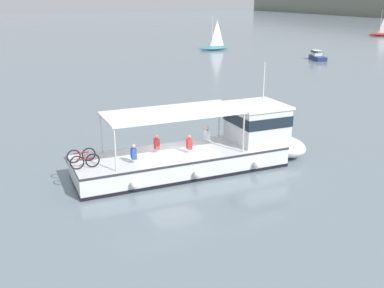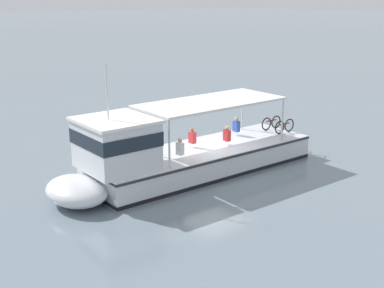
% 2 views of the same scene
% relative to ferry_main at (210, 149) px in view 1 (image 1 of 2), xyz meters
% --- Properties ---
extents(ground_plane, '(400.00, 400.00, 0.00)m').
position_rel_ferry_main_xyz_m(ground_plane, '(-0.37, -1.99, -1.02)').
color(ground_plane, slate).
extents(ferry_main, '(3.78, 12.92, 5.32)m').
position_rel_ferry_main_xyz_m(ferry_main, '(0.00, 0.00, 0.00)').
color(ferry_main, silver).
rests_on(ferry_main, ground).
extents(motorboat_mid_channel, '(3.83, 2.39, 1.26)m').
position_rel_ferry_main_xyz_m(motorboat_mid_channel, '(-29.97, 31.76, -0.47)').
color(motorboat_mid_channel, navy).
rests_on(motorboat_mid_channel, ground).
extents(sailboat_near_port, '(1.90, 4.92, 5.40)m').
position_rel_ferry_main_xyz_m(sailboat_near_port, '(-45.92, 24.09, -0.47)').
color(sailboat_near_port, teal).
rests_on(sailboat_near_port, ground).
extents(sailboat_horizon_west, '(3.81, 4.78, 5.40)m').
position_rel_ferry_main_xyz_m(sailboat_horizon_west, '(-53.33, 68.14, -0.47)').
color(sailboat_horizon_west, maroon).
rests_on(sailboat_horizon_west, ground).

